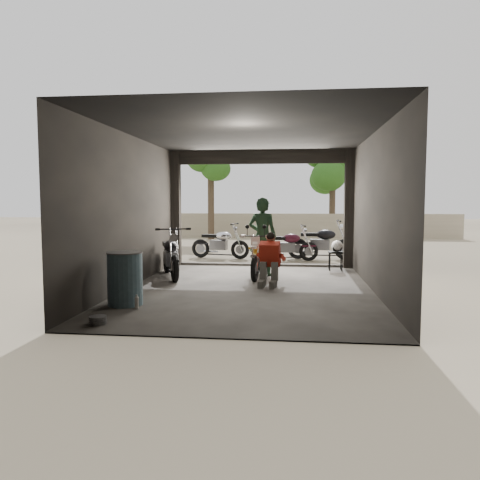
% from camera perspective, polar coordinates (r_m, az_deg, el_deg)
% --- Properties ---
extents(ground, '(80.00, 80.00, 0.00)m').
position_cam_1_polar(ground, '(9.69, 1.09, -6.08)').
color(ground, '#7A6D56').
rests_on(ground, ground).
extents(garage, '(7.00, 7.13, 3.20)m').
position_cam_1_polar(garage, '(10.07, 1.40, 1.67)').
color(garage, '#2D2B28').
rests_on(garage, ground).
extents(boundary_wall, '(18.00, 0.30, 1.20)m').
position_cam_1_polar(boundary_wall, '(23.52, 4.32, 1.78)').
color(boundary_wall, gray).
rests_on(boundary_wall, ground).
extents(tree_left, '(2.20, 2.20, 5.60)m').
position_cam_1_polar(tree_left, '(22.42, -3.59, 10.30)').
color(tree_left, '#382B1E').
rests_on(tree_left, ground).
extents(tree_right, '(2.20, 2.20, 5.00)m').
position_cam_1_polar(tree_right, '(23.61, 11.25, 8.90)').
color(tree_right, '#382B1E').
rests_on(tree_right, ground).
extents(main_bike, '(0.77, 1.64, 1.07)m').
position_cam_1_polar(main_bike, '(11.10, 2.27, -1.90)').
color(main_bike, beige).
rests_on(main_bike, ground).
extents(left_bike, '(1.37, 1.95, 1.22)m').
position_cam_1_polar(left_bike, '(11.23, -8.47, -1.49)').
color(left_bike, black).
rests_on(left_bike, ground).
extents(outside_bike_a, '(1.77, 0.98, 1.13)m').
position_cam_1_polar(outside_bike_a, '(14.84, -2.46, -0.09)').
color(outside_bike_a, black).
rests_on(outside_bike_a, ground).
extents(outside_bike_b, '(1.72, 0.91, 1.11)m').
position_cam_1_polar(outside_bike_b, '(14.23, 5.81, -0.37)').
color(outside_bike_b, '#400F1E').
rests_on(outside_bike_b, ground).
extents(outside_bike_c, '(1.83, 0.76, 1.24)m').
position_cam_1_polar(outside_bike_c, '(14.79, 9.91, 0.03)').
color(outside_bike_c, black).
rests_on(outside_bike_c, ground).
extents(rider, '(0.78, 0.61, 1.91)m').
position_cam_1_polar(rider, '(11.33, 2.75, 0.37)').
color(rider, black).
rests_on(rider, ground).
extents(mechanic, '(0.65, 0.83, 1.11)m').
position_cam_1_polar(mechanic, '(9.97, 3.57, -2.53)').
color(mechanic, '#B42B18').
rests_on(mechanic, ground).
extents(stool, '(0.37, 0.37, 0.51)m').
position_cam_1_polar(stool, '(12.42, 11.57, -1.73)').
color(stool, black).
rests_on(stool, ground).
extents(helmet, '(0.37, 0.38, 0.29)m').
position_cam_1_polar(helmet, '(12.41, 11.74, -0.73)').
color(helmet, silver).
rests_on(helmet, stool).
extents(oil_drum, '(0.74, 0.74, 0.94)m').
position_cam_1_polar(oil_drum, '(8.38, -13.85, -4.68)').
color(oil_drum, '#405E6C').
rests_on(oil_drum, ground).
extents(sign_post, '(0.76, 0.08, 2.27)m').
position_cam_1_polar(sign_post, '(14.62, 15.12, 3.43)').
color(sign_post, black).
rests_on(sign_post, ground).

